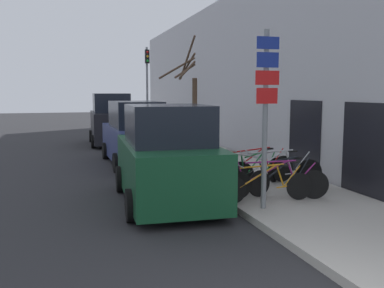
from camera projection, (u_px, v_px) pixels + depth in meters
ground_plane at (137, 165)px, 14.97m from camera, size 80.00×80.00×0.00m
sidewalk_curb at (186, 149)px, 18.37m from camera, size 3.20×32.00×0.15m
building_facade at (225, 75)px, 18.42m from camera, size 0.23×32.00×6.50m
signpost at (266, 110)px, 8.57m from camera, size 0.51×0.13×3.61m
bicycle_0 at (267, 185)px, 9.28m from camera, size 2.16×0.44×0.84m
bicycle_1 at (276, 182)px, 9.51m from camera, size 2.30×0.74×0.89m
bicycle_2 at (285, 178)px, 10.13m from camera, size 2.12×0.65×0.84m
bicycle_3 at (275, 172)px, 10.52m from camera, size 2.49×0.44×0.98m
bicycle_4 at (259, 172)px, 10.71m from camera, size 1.89×1.25×0.90m
bicycle_5 at (255, 169)px, 10.91m from camera, size 2.49×0.65×0.97m
parked_car_0 at (167, 159)px, 9.71m from camera, size 2.27×4.31×2.25m
parked_car_1 at (135, 136)px, 14.97m from camera, size 2.02×4.75×2.21m
parked_car_2 at (111, 121)px, 20.61m from camera, size 2.11×4.16×2.46m
pedestrian_near at (208, 132)px, 15.36m from camera, size 0.43×0.37×1.65m
street_tree at (192, 109)px, 13.22m from camera, size 1.09×1.45×4.09m
traffic_light at (147, 81)px, 20.53m from camera, size 0.20×0.30×4.50m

